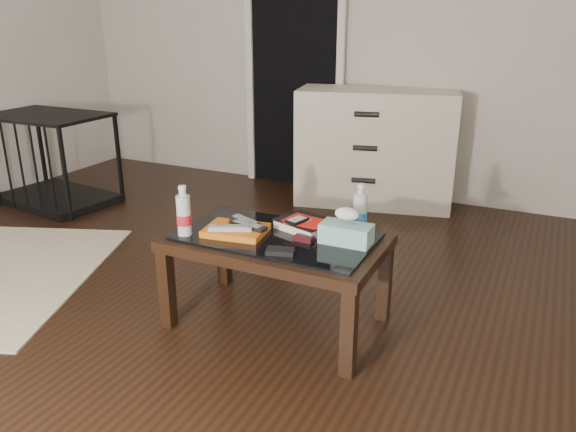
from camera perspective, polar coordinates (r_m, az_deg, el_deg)
name	(u,v)px	position (r m, az deg, el deg)	size (l,w,h in m)	color
ground	(160,317)	(2.94, -12.87, -10.00)	(5.00, 5.00, 0.00)	black
doorway	(295,66)	(4.90, 0.69, 15.00)	(0.90, 0.08, 2.07)	black
coffee_table	(277,248)	(2.65, -1.14, -3.25)	(1.00, 0.60, 0.46)	black
dresser	(375,148)	(4.48, 8.84, 6.88)	(1.28, 0.75, 0.90)	beige
pet_crate	(54,174)	(4.86, -22.66, 3.93)	(0.97, 0.71, 0.71)	black
magazines	(236,230)	(2.66, -5.32, -1.46)	(0.28, 0.21, 0.03)	#CB6213
remote_silver	(230,228)	(2.62, -5.90, -1.20)	(0.20, 0.05, 0.02)	#9E9FA3
remote_black_front	(248,225)	(2.64, -4.08, -0.93)	(0.20, 0.05, 0.02)	black
remote_black_back	(245,221)	(2.70, -4.39, -0.47)	(0.20, 0.05, 0.02)	black
textbook	(305,224)	(2.70, 1.73, -0.85)	(0.25, 0.20, 0.05)	black
dvd_mailers	(305,220)	(2.67, 1.75, -0.45)	(0.19, 0.14, 0.01)	red
ipod	(297,220)	(2.65, 0.94, -0.42)	(0.06, 0.10, 0.02)	black
flip_phone	(304,238)	(2.56, 1.59, -2.30)	(0.09, 0.05, 0.02)	black
wallet	(280,251)	(2.43, -0.79, -3.59)	(0.12, 0.07, 0.02)	black
water_bottle_left	(184,210)	(2.64, -10.56, 0.56)	(0.07, 0.07, 0.24)	silver
water_bottle_right	(360,208)	(2.65, 7.34, 0.79)	(0.07, 0.07, 0.24)	silver
tissue_box	(346,234)	(2.54, 5.93, -1.79)	(0.23, 0.12, 0.09)	teal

